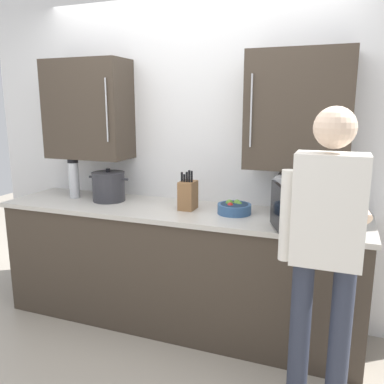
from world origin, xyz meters
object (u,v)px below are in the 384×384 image
at_px(stock_pot, 109,186).
at_px(thermos_flask, 74,178).
at_px(person_figure, 325,243).
at_px(knife_block, 188,195).
at_px(fruit_bowl, 234,208).
at_px(microwave_oven, 313,199).

bearing_deg(stock_pot, thermos_flask, -178.81).
bearing_deg(stock_pot, person_figure, -22.53).
bearing_deg(thermos_flask, stock_pot, 1.19).
relative_size(thermos_flask, knife_block, 1.09).
xyz_separation_m(fruit_bowl, knife_block, (-0.35, -0.00, 0.07)).
xyz_separation_m(microwave_oven, stock_pot, (-1.58, 0.01, -0.03)).
xyz_separation_m(fruit_bowl, person_figure, (0.65, -0.68, 0.04)).
bearing_deg(person_figure, stock_pot, 157.47).
relative_size(knife_block, person_figure, 0.18).
bearing_deg(person_figure, knife_block, 145.88).
distance_m(thermos_flask, person_figure, 2.15).
distance_m(fruit_bowl, person_figure, 0.94).
relative_size(microwave_oven, stock_pot, 1.99).
xyz_separation_m(stock_pot, person_figure, (1.70, -0.71, -0.04)).
bearing_deg(stock_pot, knife_block, -2.03).
bearing_deg(fruit_bowl, stock_pot, 178.78).
xyz_separation_m(fruit_bowl, thermos_flask, (-1.38, 0.02, 0.12)).
relative_size(fruit_bowl, person_figure, 0.14).
relative_size(fruit_bowl, thermos_flask, 0.74).
height_order(microwave_oven, thermos_flask, thermos_flask).
bearing_deg(knife_block, stock_pot, 177.97).
xyz_separation_m(thermos_flask, stock_pot, (0.33, 0.01, -0.05)).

